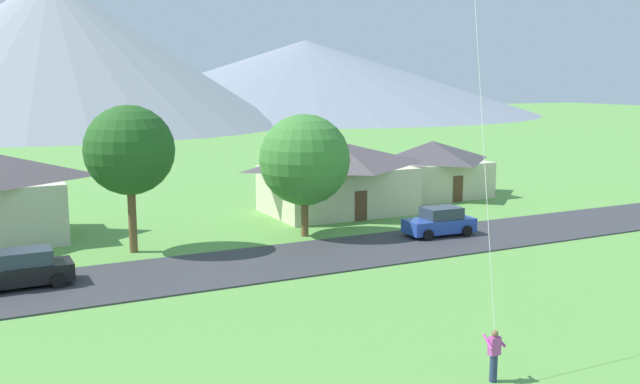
# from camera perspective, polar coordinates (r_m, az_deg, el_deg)

# --- Properties ---
(road_strip) EXTENTS (160.00, 6.50, 0.08)m
(road_strip) POSITION_cam_1_polar(r_m,az_deg,el_deg) (35.13, -6.22, -6.03)
(road_strip) COLOR #38383D
(road_strip) RESTS_ON ground
(mountain_east_ridge) EXTENTS (90.06, 90.06, 28.90)m
(mountain_east_ridge) POSITION_cam_1_polar(r_m,az_deg,el_deg) (148.03, -21.12, 10.69)
(mountain_east_ridge) COLOR #8E939E
(mountain_east_ridge) RESTS_ON ground
(mountain_far_east_ridge) EXTENTS (124.77, 124.77, 19.68)m
(mountain_far_east_ridge) POSITION_cam_1_polar(r_m,az_deg,el_deg) (191.68, -1.19, 9.47)
(mountain_far_east_ridge) COLOR gray
(mountain_far_east_ridge) RESTS_ON ground
(house_leftmost) EXTENTS (10.37, 7.26, 5.00)m
(house_leftmost) POSITION_cam_1_polar(r_m,az_deg,el_deg) (48.43, 1.43, 1.35)
(house_leftmost) COLOR beige
(house_leftmost) RESTS_ON ground
(house_right_center) EXTENTS (7.97, 7.40, 4.39)m
(house_right_center) POSITION_cam_1_polar(r_m,az_deg,el_deg) (56.34, 9.20, 2.03)
(house_right_center) COLOR beige
(house_right_center) RESTS_ON ground
(tree_left_of_center) EXTENTS (5.37, 5.37, 7.29)m
(tree_left_of_center) POSITION_cam_1_polar(r_m,az_deg,el_deg) (40.72, -1.28, 2.66)
(tree_left_of_center) COLOR brown
(tree_left_of_center) RESTS_ON ground
(tree_center) EXTENTS (4.79, 4.79, 7.96)m
(tree_center) POSITION_cam_1_polar(r_m,az_deg,el_deg) (38.11, -15.43, 3.32)
(tree_center) COLOR brown
(tree_center) RESTS_ON ground
(parked_car_black_west_end) EXTENTS (4.22, 2.13, 1.68)m
(parked_car_black_west_end) POSITION_cam_1_polar(r_m,az_deg,el_deg) (33.87, -23.20, -5.88)
(parked_car_black_west_end) COLOR black
(parked_car_black_west_end) RESTS_ON road_strip
(parked_car_blue_mid_west) EXTENTS (4.28, 2.24, 1.68)m
(parked_car_blue_mid_west) POSITION_cam_1_polar(r_m,az_deg,el_deg) (41.85, 9.84, -2.45)
(parked_car_blue_mid_west) COLOR #2847A8
(parked_car_blue_mid_west) RESTS_ON road_strip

